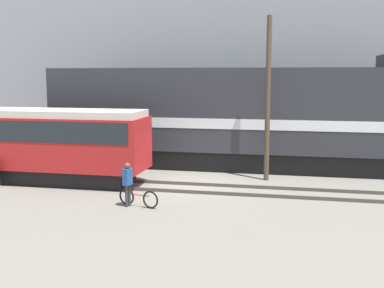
{
  "coord_description": "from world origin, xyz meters",
  "views": [
    {
      "loc": [
        4.34,
        -20.15,
        4.82
      ],
      "look_at": [
        -0.09,
        0.34,
        1.8
      ],
      "focal_mm": 45.0,
      "sensor_mm": 36.0,
      "label": 1
    }
  ],
  "objects_px": {
    "freight_locomotive": "(240,117)",
    "bicycle": "(138,198)",
    "person": "(128,180)",
    "utility_pole_left": "(268,100)",
    "streetcar": "(20,140)"
  },
  "relations": [
    {
      "from": "person",
      "to": "utility_pole_left",
      "type": "bearing_deg",
      "value": 49.99
    },
    {
      "from": "bicycle",
      "to": "streetcar",
      "type": "bearing_deg",
      "value": 155.23
    },
    {
      "from": "streetcar",
      "to": "person",
      "type": "distance_m",
      "value": 7.03
    },
    {
      "from": "freight_locomotive",
      "to": "person",
      "type": "xyz_separation_m",
      "value": [
        -3.16,
        -8.14,
        -1.7
      ]
    },
    {
      "from": "bicycle",
      "to": "person",
      "type": "relative_size",
      "value": 1.02
    },
    {
      "from": "bicycle",
      "to": "utility_pole_left",
      "type": "bearing_deg",
      "value": 52.24
    },
    {
      "from": "streetcar",
      "to": "utility_pole_left",
      "type": "relative_size",
      "value": 1.58
    },
    {
      "from": "bicycle",
      "to": "utility_pole_left",
      "type": "distance_m",
      "value": 7.83
    },
    {
      "from": "streetcar",
      "to": "bicycle",
      "type": "distance_m",
      "value": 7.47
    },
    {
      "from": "streetcar",
      "to": "bicycle",
      "type": "height_order",
      "value": "streetcar"
    },
    {
      "from": "person",
      "to": "utility_pole_left",
      "type": "relative_size",
      "value": 0.22
    },
    {
      "from": "person",
      "to": "streetcar",
      "type": "bearing_deg",
      "value": 153.59
    },
    {
      "from": "freight_locomotive",
      "to": "bicycle",
      "type": "height_order",
      "value": "freight_locomotive"
    },
    {
      "from": "utility_pole_left",
      "to": "streetcar",
      "type": "bearing_deg",
      "value": -167.06
    },
    {
      "from": "bicycle",
      "to": "utility_pole_left",
      "type": "height_order",
      "value": "utility_pole_left"
    }
  ]
}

